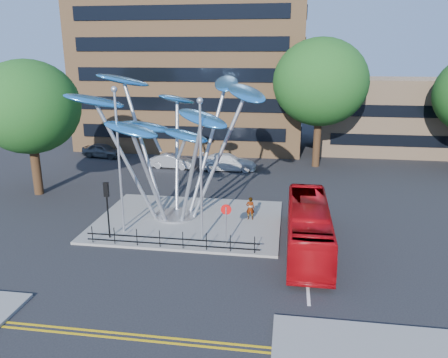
% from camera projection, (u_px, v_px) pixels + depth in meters
% --- Properties ---
extents(ground, '(120.00, 120.00, 0.00)m').
position_uv_depth(ground, '(182.00, 265.00, 22.95)').
color(ground, black).
rests_on(ground, ground).
extents(traffic_island, '(12.00, 9.00, 0.15)m').
position_uv_depth(traffic_island, '(189.00, 221.00, 28.77)').
color(traffic_island, slate).
rests_on(traffic_island, ground).
extents(double_yellow_near, '(40.00, 0.12, 0.01)m').
position_uv_depth(double_yellow_near, '(145.00, 336.00, 17.26)').
color(double_yellow_near, gold).
rests_on(double_yellow_near, ground).
extents(double_yellow_far, '(40.00, 0.12, 0.01)m').
position_uv_depth(double_yellow_far, '(143.00, 340.00, 16.97)').
color(double_yellow_far, gold).
rests_on(double_yellow_far, ground).
extents(brick_tower, '(25.00, 15.00, 30.00)m').
position_uv_depth(brick_tower, '(194.00, 13.00, 49.94)').
color(brick_tower, '#946840').
rests_on(brick_tower, ground).
extents(low_building_near, '(15.00, 8.00, 8.00)m').
position_uv_depth(low_building_near, '(388.00, 116.00, 48.00)').
color(low_building_near, tan).
rests_on(low_building_near, ground).
extents(tree_right, '(8.80, 8.80, 12.11)m').
position_uv_depth(tree_right, '(320.00, 82.00, 40.42)').
color(tree_right, black).
rests_on(tree_right, ground).
extents(tree_left, '(7.60, 7.60, 10.32)m').
position_uv_depth(tree_left, '(29.00, 107.00, 32.52)').
color(tree_left, black).
rests_on(tree_left, ground).
extents(leaf_sculpture, '(12.72, 9.54, 9.51)m').
position_uv_depth(leaf_sculpture, '(172.00, 116.00, 27.65)').
color(leaf_sculpture, '#9EA0A5').
rests_on(leaf_sculpture, traffic_island).
extents(street_lamp_left, '(0.36, 0.36, 8.80)m').
position_uv_depth(street_lamp_left, '(118.00, 149.00, 25.40)').
color(street_lamp_left, '#9EA0A5').
rests_on(street_lamp_left, traffic_island).
extents(street_lamp_right, '(0.36, 0.36, 8.30)m').
position_uv_depth(street_lamp_right, '(201.00, 158.00, 24.29)').
color(street_lamp_right, '#9EA0A5').
rests_on(street_lamp_right, traffic_island).
extents(traffic_light_island, '(0.28, 0.18, 3.42)m').
position_uv_depth(traffic_light_island, '(107.00, 198.00, 25.30)').
color(traffic_light_island, black).
rests_on(traffic_light_island, traffic_island).
extents(no_entry_sign_island, '(0.60, 0.10, 2.45)m').
position_uv_depth(no_entry_sign_island, '(226.00, 218.00, 24.54)').
color(no_entry_sign_island, '#9EA0A5').
rests_on(no_entry_sign_island, traffic_island).
extents(pedestrian_railing_front, '(10.00, 0.06, 1.00)m').
position_uv_depth(pedestrian_railing_front, '(171.00, 241.00, 24.55)').
color(pedestrian_railing_front, black).
rests_on(pedestrian_railing_front, traffic_island).
extents(red_bus, '(2.26, 9.63, 2.68)m').
position_uv_depth(red_bus, '(308.00, 227.00, 24.47)').
color(red_bus, '#AA070D').
rests_on(red_bus, ground).
extents(pedestrian, '(0.58, 0.39, 1.54)m').
position_uv_depth(pedestrian, '(250.00, 208.00, 28.60)').
color(pedestrian, gray).
rests_on(pedestrian, traffic_island).
extents(parked_car_left, '(4.61, 2.44, 1.50)m').
position_uv_depth(parked_car_left, '(103.00, 150.00, 46.02)').
color(parked_car_left, '#404448').
rests_on(parked_car_left, ground).
extents(parked_car_mid, '(4.23, 1.75, 1.36)m').
position_uv_depth(parked_car_mid, '(172.00, 161.00, 41.83)').
color(parked_car_mid, '#AEB0B6').
rests_on(parked_car_mid, ground).
extents(parked_car_right, '(5.55, 2.71, 1.55)m').
position_uv_depth(parked_car_right, '(228.00, 162.00, 41.10)').
color(parked_car_right, silver).
rests_on(parked_car_right, ground).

